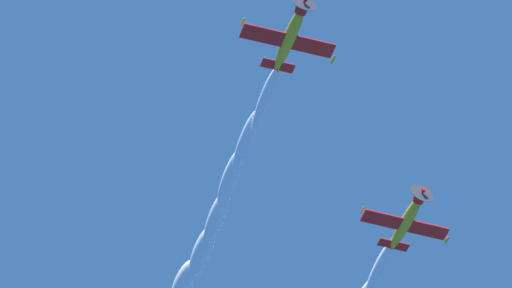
{
  "coord_description": "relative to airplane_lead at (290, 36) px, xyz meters",
  "views": [
    {
      "loc": [
        30.12,
        -25.34,
        1.61
      ],
      "look_at": [
        -11.85,
        8.26,
        91.97
      ],
      "focal_mm": 75.87,
      "sensor_mm": 36.0,
      "label": 1
    }
  ],
  "objects": [
    {
      "name": "airplane_left_wingman",
      "position": [
        -7.35,
        21.02,
        -2.54
      ],
      "size": [
        8.24,
        9.14,
        3.19
      ],
      "color": "gold"
    },
    {
      "name": "smoke_trail_lead",
      "position": [
        -25.92,
        9.23,
        2.23
      ],
      "size": [
        37.29,
        14.65,
        5.12
      ],
      "color": "white"
    },
    {
      "name": "airplane_lead",
      "position": [
        0.0,
        0.0,
        0.0
      ],
      "size": [
        8.22,
        9.03,
        3.32
      ],
      "color": "gold"
    }
  ]
}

